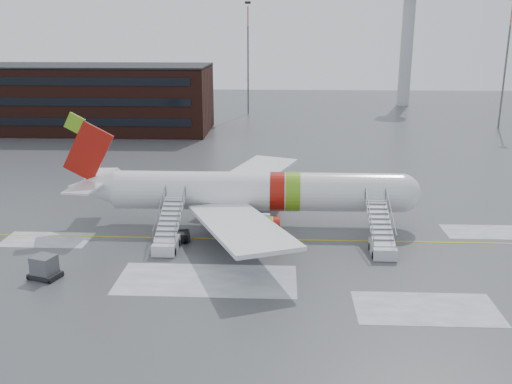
{
  "coord_description": "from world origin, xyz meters",
  "views": [
    {
      "loc": [
        -0.27,
        -50.62,
        19.04
      ],
      "look_at": [
        -2.66,
        1.05,
        4.0
      ],
      "focal_mm": 40.0,
      "sensor_mm": 36.0,
      "label": 1
    }
  ],
  "objects_px": {
    "airstair_aft": "(168,237)",
    "uld_container": "(44,268)",
    "airliner": "(247,192)",
    "airstair_fwd": "(381,240)",
    "pushback_tug": "(171,234)"
  },
  "relations": [
    {
      "from": "airstair_aft",
      "to": "pushback_tug",
      "type": "bearing_deg",
      "value": 88.83
    },
    {
      "from": "airliner",
      "to": "pushback_tug",
      "type": "relative_size",
      "value": 10.91
    },
    {
      "from": "uld_container",
      "to": "airstair_aft",
      "type": "bearing_deg",
      "value": 38.71
    },
    {
      "from": "airstair_fwd",
      "to": "airstair_aft",
      "type": "xyz_separation_m",
      "value": [
        -18.89,
        0.0,
        0.0
      ]
    },
    {
      "from": "airstair_aft",
      "to": "uld_container",
      "type": "xyz_separation_m",
      "value": [
        -8.42,
        -6.75,
        -0.2
      ]
    },
    {
      "from": "airstair_aft",
      "to": "pushback_tug",
      "type": "height_order",
      "value": "airstair_aft"
    },
    {
      "from": "airliner",
      "to": "airstair_fwd",
      "type": "relative_size",
      "value": 4.55
    },
    {
      "from": "airliner",
      "to": "airstair_fwd",
      "type": "xyz_separation_m",
      "value": [
        12.17,
        -6.54,
        -2.35
      ]
    },
    {
      "from": "airstair_fwd",
      "to": "uld_container",
      "type": "relative_size",
      "value": 2.89
    },
    {
      "from": "airstair_fwd",
      "to": "uld_container",
      "type": "bearing_deg",
      "value": -166.12
    },
    {
      "from": "pushback_tug",
      "to": "airliner",
      "type": "bearing_deg",
      "value": 36.47
    },
    {
      "from": "airliner",
      "to": "airstair_fwd",
      "type": "height_order",
      "value": "airliner"
    },
    {
      "from": "airstair_aft",
      "to": "pushback_tug",
      "type": "relative_size",
      "value": 2.4
    },
    {
      "from": "airstair_fwd",
      "to": "airliner",
      "type": "bearing_deg",
      "value": 151.75
    },
    {
      "from": "airstair_aft",
      "to": "uld_container",
      "type": "height_order",
      "value": "airstair_aft"
    }
  ]
}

